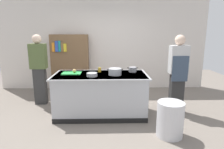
% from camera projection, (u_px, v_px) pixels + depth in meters
% --- Properties ---
extents(ground_plane, '(10.00, 10.00, 0.00)m').
position_uv_depth(ground_plane, '(101.00, 114.00, 4.32)').
color(ground_plane, slate).
extents(back_wall, '(6.40, 0.12, 3.00)m').
position_uv_depth(back_wall, '(103.00, 41.00, 6.04)').
color(back_wall, silver).
rests_on(back_wall, ground_plane).
extents(counter_island, '(1.98, 0.98, 0.90)m').
position_uv_depth(counter_island, '(101.00, 94.00, 4.22)').
color(counter_island, '#B7BABF').
rests_on(counter_island, ground_plane).
extents(cutting_board, '(0.40, 0.28, 0.02)m').
position_uv_depth(cutting_board, '(72.00, 73.00, 4.18)').
color(cutting_board, green).
rests_on(cutting_board, counter_island).
extents(onion, '(0.08, 0.08, 0.08)m').
position_uv_depth(onion, '(74.00, 71.00, 4.17)').
color(onion, tan).
rests_on(onion, cutting_board).
extents(stock_pot, '(0.34, 0.27, 0.14)m').
position_uv_depth(stock_pot, '(115.00, 72.00, 4.05)').
color(stock_pot, '#B7BABF').
rests_on(stock_pot, counter_island).
extents(sauce_pan, '(0.24, 0.17, 0.11)m').
position_uv_depth(sauce_pan, '(133.00, 70.00, 4.34)').
color(sauce_pan, '#99999E').
rests_on(sauce_pan, counter_island).
extents(mixing_bowl, '(0.22, 0.22, 0.07)m').
position_uv_depth(mixing_bowl, '(92.00, 75.00, 3.92)').
color(mixing_bowl, '#B7BABF').
rests_on(mixing_bowl, counter_island).
extents(juice_cup, '(0.07, 0.07, 0.10)m').
position_uv_depth(juice_cup, '(100.00, 70.00, 4.34)').
color(juice_cup, yellow).
rests_on(juice_cup, counter_island).
extents(trash_bin, '(0.46, 0.46, 0.62)m').
position_uv_depth(trash_bin, '(170.00, 119.00, 3.36)').
color(trash_bin, silver).
rests_on(trash_bin, ground_plane).
extents(person_chef, '(0.38, 0.25, 1.72)m').
position_uv_depth(person_chef, '(178.00, 73.00, 4.22)').
color(person_chef, '#2C2C2C').
rests_on(person_chef, ground_plane).
extents(person_guest, '(0.38, 0.24, 1.72)m').
position_uv_depth(person_guest, '(39.00, 68.00, 4.77)').
color(person_guest, '#323232').
rests_on(person_guest, ground_plane).
extents(bookshelf, '(1.10, 0.31, 1.70)m').
position_uv_depth(bookshelf, '(70.00, 63.00, 5.87)').
color(bookshelf, brown).
rests_on(bookshelf, ground_plane).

